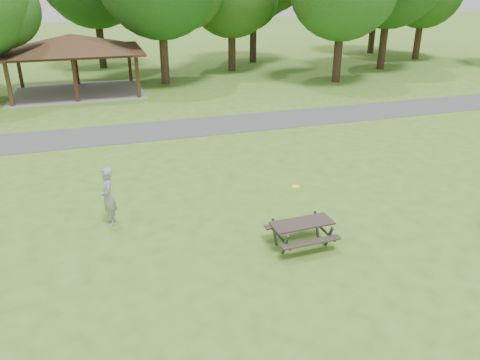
% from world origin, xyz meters
% --- Properties ---
extents(ground, '(160.00, 160.00, 0.00)m').
position_xyz_m(ground, '(0.00, 0.00, 0.00)').
color(ground, '#477521').
rests_on(ground, ground).
extents(asphalt_path, '(120.00, 3.20, 0.02)m').
position_xyz_m(asphalt_path, '(0.00, 14.00, 0.01)').
color(asphalt_path, '#454547').
rests_on(asphalt_path, ground).
extents(pavilion, '(8.60, 7.01, 3.76)m').
position_xyz_m(pavilion, '(-4.00, 24.00, 3.06)').
color(pavilion, '#392615').
rests_on(pavilion, ground).
extents(picnic_table_middle, '(1.81, 1.48, 0.76)m').
position_xyz_m(picnic_table_middle, '(2.16, 1.86, 0.56)').
color(picnic_table_middle, '#2D2420').
rests_on(picnic_table_middle, ground).
extents(frisbee_in_flight, '(0.30, 0.30, 0.02)m').
position_xyz_m(frisbee_in_flight, '(2.36, 2.85, 1.40)').
color(frisbee_in_flight, '#FFF728').
rests_on(frisbee_in_flight, ground).
extents(frisbee_thrower, '(0.47, 0.69, 1.85)m').
position_xyz_m(frisbee_thrower, '(-2.96, 4.80, 0.93)').
color(frisbee_thrower, gray).
rests_on(frisbee_thrower, ground).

